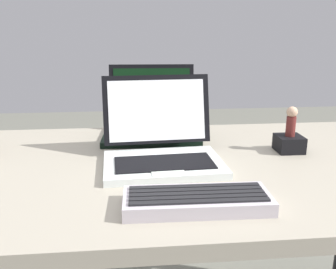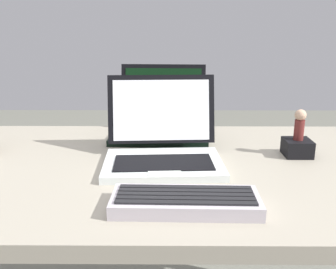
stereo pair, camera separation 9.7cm
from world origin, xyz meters
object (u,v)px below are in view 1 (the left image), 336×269
(laptop_front, at_px, (161,147))
(figurine_stand, at_px, (289,144))
(external_keyboard, at_px, (197,200))
(laptop_rear, at_px, (151,122))
(figurine, at_px, (291,120))

(laptop_front, height_order, figurine_stand, laptop_front)
(external_keyboard, height_order, figurine_stand, figurine_stand)
(laptop_rear, xyz_separation_m, figurine, (0.40, -0.21, 0.05))
(external_keyboard, bearing_deg, figurine_stand, 44.40)
(laptop_front, xyz_separation_m, figurine_stand, (0.39, 0.06, -0.02))
(laptop_front, distance_m, laptop_rear, 0.27)
(laptop_rear, height_order, figurine, laptop_rear)
(laptop_front, bearing_deg, figurine, 8.69)
(external_keyboard, relative_size, figurine_stand, 4.04)
(figurine_stand, bearing_deg, external_keyboard, -135.60)
(laptop_rear, relative_size, figurine, 3.69)
(figurine, bearing_deg, laptop_rear, 152.03)
(laptop_rear, relative_size, external_keyboard, 1.07)
(external_keyboard, xyz_separation_m, figurine, (0.34, 0.33, 0.08))
(laptop_rear, distance_m, external_keyboard, 0.55)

